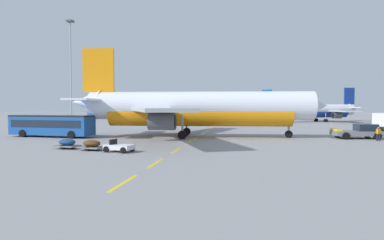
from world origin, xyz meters
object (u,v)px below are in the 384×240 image
(pushback_tug, at_px, (359,132))
(apron_light_mast_near, at_px, (71,60))
(airliner_foreground, at_px, (195,108))
(baggage_train, at_px, (92,145))
(airliner_far_center, at_px, (238,109))
(apron_shuttle_bus, at_px, (52,124))
(ground_crew_worker, at_px, (378,133))
(airliner_mid_left, at_px, (317,111))

(pushback_tug, height_order, apron_light_mast_near, apron_light_mast_near)
(airliner_foreground, distance_m, baggage_train, 16.87)
(airliner_far_center, relative_size, apron_shuttle_bus, 2.31)
(airliner_far_center, xyz_separation_m, ground_crew_worker, (18.78, -81.66, -2.37))
(airliner_foreground, height_order, airliner_far_center, airliner_foreground)
(apron_shuttle_bus, height_order, apron_light_mast_near, apron_light_mast_near)
(ground_crew_worker, bearing_deg, apron_shuttle_bus, -177.61)
(apron_shuttle_bus, bearing_deg, apron_light_mast_near, 117.30)
(baggage_train, height_order, ground_crew_worker, ground_crew_worker)
(baggage_train, xyz_separation_m, apron_light_mast_near, (-36.00, 58.51, 17.26))
(airliner_mid_left, xyz_separation_m, apron_light_mast_near, (-69.79, -6.61, 14.69))
(pushback_tug, bearing_deg, apron_light_mast_near, 147.05)
(apron_shuttle_bus, relative_size, ground_crew_worker, 7.14)
(airliner_foreground, relative_size, ground_crew_worker, 20.31)
(airliner_far_center, xyz_separation_m, apron_light_mast_near, (-47.42, -36.72, 14.44))
(baggage_train, distance_m, ground_crew_worker, 33.11)
(apron_light_mast_near, bearing_deg, apron_shuttle_bus, -62.70)
(airliner_far_center, xyz_separation_m, apron_shuttle_bus, (-23.32, -83.41, -1.60))
(pushback_tug, xyz_separation_m, apron_shuttle_bus, (-40.80, -4.62, 0.85))
(apron_shuttle_bus, bearing_deg, baggage_train, -44.80)
(ground_crew_worker, distance_m, apron_light_mast_near, 81.76)
(pushback_tug, height_order, ground_crew_worker, pushback_tug)
(apron_light_mast_near, bearing_deg, pushback_tug, -32.95)
(airliner_foreground, relative_size, airliner_mid_left, 1.33)
(apron_shuttle_bus, bearing_deg, airliner_far_center, 74.38)
(apron_shuttle_bus, relative_size, apron_light_mast_near, 0.42)
(apron_shuttle_bus, relative_size, baggage_train, 1.40)
(airliner_mid_left, height_order, baggage_train, airliner_mid_left)
(airliner_foreground, distance_m, ground_crew_worker, 22.86)
(airliner_mid_left, height_order, apron_light_mast_near, apron_light_mast_near)
(pushback_tug, height_order, airliner_mid_left, airliner_mid_left)
(baggage_train, bearing_deg, apron_shuttle_bus, 135.20)
(pushback_tug, bearing_deg, airliner_mid_left, 84.27)
(airliner_far_center, distance_m, ground_crew_worker, 83.82)
(baggage_train, bearing_deg, airliner_foreground, 62.77)
(airliner_mid_left, relative_size, ground_crew_worker, 15.29)
(pushback_tug, height_order, baggage_train, pushback_tug)
(airliner_foreground, xyz_separation_m, airliner_mid_left, (26.24, 50.43, -0.85))
(airliner_far_center, bearing_deg, airliner_mid_left, -53.39)
(airliner_far_center, bearing_deg, airliner_foreground, -92.75)
(baggage_train, xyz_separation_m, ground_crew_worker, (30.20, 13.57, 0.45))
(baggage_train, bearing_deg, apron_light_mast_near, 121.60)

